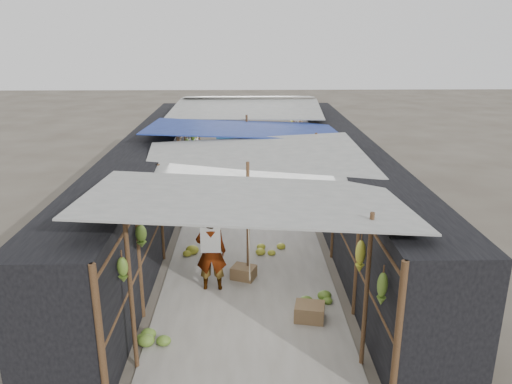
{
  "coord_description": "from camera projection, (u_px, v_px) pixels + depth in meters",
  "views": [
    {
      "loc": [
        -0.05,
        -6.77,
        5.1
      ],
      "look_at": [
        0.22,
        5.2,
        1.25
      ],
      "focal_mm": 35.0,
      "sensor_mm": 36.0,
      "label": 1
    }
  ],
  "objects": [
    {
      "name": "ground",
      "position": [
        250.0,
        365.0,
        8.01
      ],
      "size": [
        80.0,
        80.0,
        0.0
      ],
      "primitive_type": "plane",
      "color": "#6B6356",
      "rests_on": "ground"
    },
    {
      "name": "vendor_seated",
      "position": [
        303.0,
        191.0,
        15.1
      ],
      "size": [
        0.51,
        0.71,
        0.99
      ],
      "primitive_type": "imported",
      "rotation": [
        0.0,
        0.0,
        -1.82
      ],
      "color": "#4E4A43",
      "rests_on": "ground"
    },
    {
      "name": "crate_back",
      "position": [
        222.0,
        211.0,
        14.52
      ],
      "size": [
        0.48,
        0.42,
        0.27
      ],
      "primitive_type": "cube",
      "rotation": [
        0.0,
        0.0,
        -0.19
      ],
      "color": "brown",
      "rests_on": "ground"
    },
    {
      "name": "stall_left",
      "position": [
        150.0,
        182.0,
        13.79
      ],
      "size": [
        1.4,
        15.0,
        2.3
      ],
      "primitive_type": "cube",
      "color": "black",
      "rests_on": "ground"
    },
    {
      "name": "stall_right",
      "position": [
        344.0,
        181.0,
        13.9
      ],
      "size": [
        1.4,
        15.0,
        2.3
      ],
      "primitive_type": "cube",
      "color": "black",
      "rests_on": "ground"
    },
    {
      "name": "vendor_elderly",
      "position": [
        211.0,
        252.0,
        10.13
      ],
      "size": [
        0.62,
        0.4,
        1.69
      ],
      "primitive_type": "imported",
      "rotation": [
        0.0,
        0.0,
        3.14
      ],
      "color": "white",
      "rests_on": "ground"
    },
    {
      "name": "crate_near",
      "position": [
        244.0,
        273.0,
        10.76
      ],
      "size": [
        0.6,
        0.54,
        0.29
      ],
      "primitive_type": "cube",
      "rotation": [
        0.0,
        0.0,
        -0.39
      ],
      "color": "brown",
      "rests_on": "ground"
    },
    {
      "name": "black_basin",
      "position": [
        295.0,
        204.0,
        15.29
      ],
      "size": [
        0.54,
        0.54,
        0.16
      ],
      "primitive_type": "cylinder",
      "color": "black",
      "rests_on": "ground"
    },
    {
      "name": "market_canopy",
      "position": [
        248.0,
        134.0,
        13.78
      ],
      "size": [
        5.62,
        15.2,
        2.77
      ],
      "color": "brown",
      "rests_on": "ground"
    },
    {
      "name": "floor_bananas",
      "position": [
        254.0,
        217.0,
        14.02
      ],
      "size": [
        3.91,
        10.94,
        0.34
      ],
      "color": "#5B7E29",
      "rests_on": "ground"
    },
    {
      "name": "shopper_blue",
      "position": [
        215.0,
        169.0,
        16.65
      ],
      "size": [
        0.77,
        0.63,
        1.46
      ],
      "primitive_type": "imported",
      "rotation": [
        0.0,
        0.0,
        0.12
      ],
      "color": "#1B4A8A",
      "rests_on": "ground"
    },
    {
      "name": "hanging_bananas",
      "position": [
        244.0,
        162.0,
        13.98
      ],
      "size": [
        3.96,
        14.02,
        0.77
      ],
      "color": "#5B7E29",
      "rests_on": "ground"
    },
    {
      "name": "crate_mid",
      "position": [
        309.0,
        312.0,
        9.21
      ],
      "size": [
        0.61,
        0.53,
        0.32
      ],
      "primitive_type": "cube",
      "rotation": [
        0.0,
        0.0,
        -0.2
      ],
      "color": "brown",
      "rests_on": "ground"
    },
    {
      "name": "aisle_slab",
      "position": [
        247.0,
        220.0,
        14.19
      ],
      "size": [
        3.6,
        16.0,
        0.02
      ],
      "primitive_type": "cube",
      "color": "#9E998E",
      "rests_on": "ground"
    }
  ]
}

